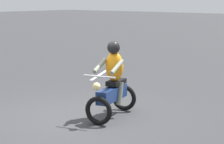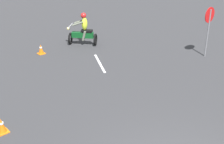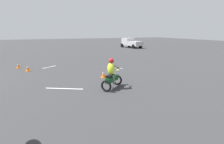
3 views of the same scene
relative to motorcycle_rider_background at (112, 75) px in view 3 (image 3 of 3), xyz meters
The scene contains 7 objects.
motorcycle_rider_background is the anchor object (origin of this frame).
pickup_truck 23.91m from the motorcycle_rider_background, 148.92° to the left, with size 4.47×2.86×1.73m.
traffic_cone_near_right 9.46m from the motorcycle_rider_background, 146.54° to the right, with size 0.32×0.32×0.43m.
traffic_cone_mid_center 7.71m from the motorcycle_rider_background, 145.03° to the right, with size 0.32×0.32×0.47m.
traffic_cone_mid_left 2.34m from the motorcycle_rider_background, behind, with size 0.32×0.32×0.47m.
lane_stripe_ne 2.66m from the motorcycle_rider_background, 111.02° to the right, with size 0.10×2.06×0.01m, color silver.
lane_stripe_nw 7.90m from the motorcycle_rider_background, 159.22° to the right, with size 0.10×1.34×0.01m, color silver.
Camera 3 is at (12.50, 5.76, 3.03)m, focal length 28.00 mm.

